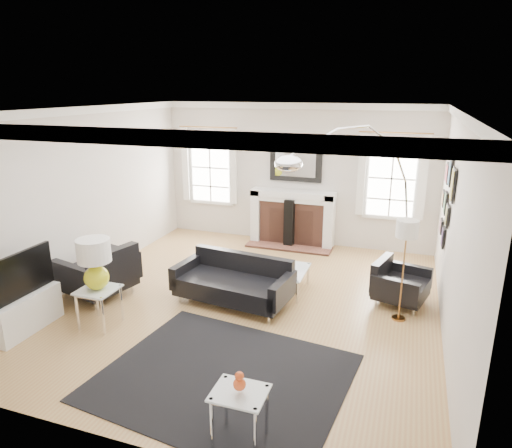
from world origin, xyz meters
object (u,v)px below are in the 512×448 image
at_px(sofa, 235,282).
at_px(armchair_right, 398,284).
at_px(armchair_left, 101,273).
at_px(coffee_table, 280,271).
at_px(gourd_lamp, 95,261).
at_px(arc_floor_lamp, 352,206).
at_px(fireplace, 292,218).

relative_size(sofa, armchair_right, 1.93).
bearing_deg(armchair_left, armchair_right, 16.11).
bearing_deg(coffee_table, gourd_lamp, -137.13).
xyz_separation_m(coffee_table, arc_floor_lamp, (1.03, 0.10, 1.11)).
height_order(armchair_right, coffee_table, armchair_right).
height_order(fireplace, gourd_lamp, gourd_lamp).
height_order(gourd_lamp, arc_floor_lamp, arc_floor_lamp).
bearing_deg(sofa, fireplace, 87.01).
bearing_deg(armchair_right, gourd_lamp, -151.98).
relative_size(fireplace, coffee_table, 2.08).
xyz_separation_m(fireplace, arc_floor_lamp, (1.42, -2.13, 0.90)).
relative_size(fireplace, armchair_left, 1.44).
bearing_deg(sofa, armchair_left, -166.00).
xyz_separation_m(sofa, armchair_right, (2.29, 0.74, -0.01)).
height_order(armchair_left, coffee_table, armchair_left).
xyz_separation_m(gourd_lamp, arc_floor_lamp, (3.01, 1.93, 0.52)).
xyz_separation_m(fireplace, sofa, (-0.15, -2.82, -0.24)).
height_order(fireplace, coffee_table, fireplace).
height_order(fireplace, arc_floor_lamp, arc_floor_lamp).
xyz_separation_m(sofa, armchair_left, (-1.99, -0.50, 0.07)).
bearing_deg(armchair_right, armchair_left, -163.89).
height_order(fireplace, armchair_right, fireplace).
bearing_deg(fireplace, sofa, -92.99).
bearing_deg(arc_floor_lamp, sofa, -156.39).
distance_m(sofa, armchair_right, 2.41).
bearing_deg(arc_floor_lamp, fireplace, 123.65).
bearing_deg(gourd_lamp, armchair_left, 125.71).
xyz_separation_m(armchair_right, arc_floor_lamp, (-0.73, -0.06, 1.15)).
bearing_deg(sofa, coffee_table, 47.78).
distance_m(armchair_left, arc_floor_lamp, 3.89).
bearing_deg(fireplace, armchair_left, -122.79).
relative_size(armchair_left, coffee_table, 1.44).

